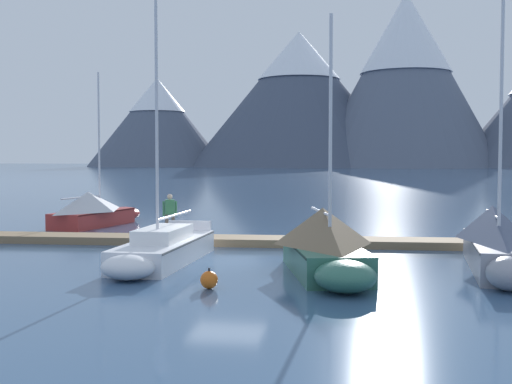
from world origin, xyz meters
TOP-DOWN VIEW (x-y plane):
  - ground_plane at (0.00, 0.00)m, footprint 700.00×700.00m
  - mountain_west_summit at (-78.13, 231.87)m, footprint 56.34×56.34m
  - mountain_central_massif at (-20.62, 233.27)m, footprint 86.49×86.49m
  - mountain_shoulder_ridge at (19.72, 224.56)m, footprint 69.21×69.21m
  - dock at (0.00, 4.00)m, footprint 22.10×2.83m
  - sailboat_nearest_berth at (-8.94, 9.80)m, footprint 3.02×6.72m
  - sailboat_second_berth at (-1.95, -1.14)m, footprint 1.97×6.93m
  - sailboat_mid_dock_port at (3.45, -2.17)m, footprint 3.27×6.28m
  - sailboat_mid_dock_starboard at (8.53, -0.45)m, footprint 2.00×7.25m
  - person_on_dock at (-3.24, 4.09)m, footprint 0.56×0.33m
  - mooring_buoy_channel_marker at (0.52, -4.72)m, footprint 0.47×0.47m

SIDE VIEW (x-z plane):
  - ground_plane at x=0.00m, z-range 0.00..0.00m
  - dock at x=0.00m, z-range -0.01..0.29m
  - mooring_buoy_channel_marker at x=0.52m, z-range -0.04..0.51m
  - sailboat_second_berth at x=-1.95m, z-range -3.90..4.90m
  - sailboat_nearest_berth at x=-8.94m, z-range -3.11..4.72m
  - sailboat_mid_dock_port at x=3.45m, z-range -2.86..4.66m
  - sailboat_mid_dock_starboard at x=8.53m, z-range -3.71..5.61m
  - person_on_dock at x=-3.24m, z-range 0.42..2.11m
  - mountain_west_summit at x=-78.13m, z-range 0.62..36.40m
  - mountain_central_massif at x=-20.62m, z-range 0.79..53.77m
  - mountain_shoulder_ridge at x=19.72m, z-range 1.67..65.82m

